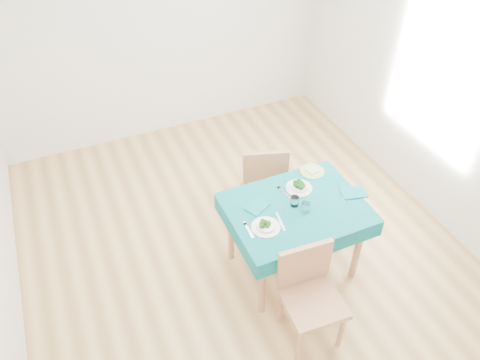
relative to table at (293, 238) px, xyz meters
name	(u,v)px	position (x,y,z in m)	size (l,w,h in m)	color
room_shell	(240,132)	(-0.33, 0.41, 0.97)	(4.02, 4.52, 2.73)	#A67C45
table	(293,238)	(0.00, 0.00, 0.00)	(1.13, 0.86, 0.76)	#085B5E
chair_near	(315,293)	(-0.20, -0.68, 0.17)	(0.44, 0.48, 1.10)	#A16E4C
chair_far	(263,166)	(0.10, 0.85, 0.16)	(0.43, 0.47, 1.08)	#A16E4C
bowl_near	(266,225)	(-0.34, -0.11, 0.41)	(0.23, 0.23, 0.07)	white
bowl_far	(299,186)	(0.13, 0.19, 0.41)	(0.23, 0.23, 0.07)	white
fork_near	(249,230)	(-0.47, -0.08, 0.38)	(0.02, 0.17, 0.00)	silver
knife_near	(280,221)	(-0.20, -0.09, 0.38)	(0.02, 0.22, 0.00)	silver
fork_far	(284,193)	(-0.01, 0.20, 0.38)	(0.02, 0.18, 0.00)	silver
knife_far	(342,194)	(0.44, -0.01, 0.38)	(0.02, 0.21, 0.00)	silver
napkin_near	(257,206)	(-0.30, 0.13, 0.38)	(0.19, 0.14, 0.01)	#0C6668
napkin_far	(354,193)	(0.53, -0.05, 0.39)	(0.21, 0.15, 0.01)	#0C6668
tumbler_center	(295,201)	(-0.01, 0.03, 0.42)	(0.07, 0.07, 0.09)	white
tumbler_side	(305,207)	(0.04, -0.07, 0.42)	(0.07, 0.07, 0.09)	white
side_plate	(312,171)	(0.35, 0.35, 0.38)	(0.22, 0.22, 0.01)	#9ED568
bread_slice	(312,170)	(0.35, 0.35, 0.40)	(0.10, 0.10, 0.01)	beige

